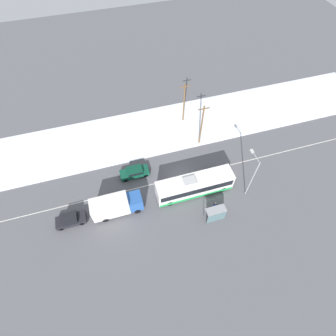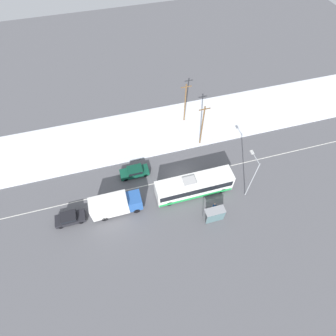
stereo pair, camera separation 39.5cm
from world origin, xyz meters
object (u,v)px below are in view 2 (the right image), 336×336
(parked_car_near_truck, at_px, (70,218))
(utility_pole_snowlot, at_px, (185,103))
(pedestrian_at_stop, at_px, (214,206))
(streetlamp, at_px, (252,174))
(sedan_car, at_px, (135,171))
(utility_pole_roadside, at_px, (202,125))
(box_truck, at_px, (115,205))
(city_bus, at_px, (194,186))
(bus_shelter, at_px, (215,215))

(parked_car_near_truck, xyz_separation_m, utility_pole_snowlot, (21.03, 14.58, 3.32))
(pedestrian_at_stop, relative_size, streetlamp, 0.20)
(sedan_car, distance_m, parked_car_near_truck, 11.36)
(utility_pole_roadside, height_order, utility_pole_snowlot, utility_pole_roadside)
(sedan_car, bearing_deg, box_truck, 55.65)
(streetlamp, bearing_deg, sedan_car, 153.62)
(sedan_car, relative_size, pedestrian_at_stop, 2.81)
(city_bus, distance_m, parked_car_near_truck, 17.85)
(box_truck, bearing_deg, pedestrian_at_stop, -14.44)
(box_truck, xyz_separation_m, sedan_car, (3.70, 5.42, -0.98))
(box_truck, bearing_deg, utility_pole_snowlot, 45.23)
(pedestrian_at_stop, relative_size, bus_shelter, 0.58)
(parked_car_near_truck, distance_m, bus_shelter, 19.85)
(bus_shelter, bearing_deg, sedan_car, 130.88)
(sedan_car, bearing_deg, pedestrian_at_stop, 137.46)
(pedestrian_at_stop, bearing_deg, box_truck, 165.56)
(box_truck, bearing_deg, utility_pole_roadside, 29.54)
(pedestrian_at_stop, height_order, utility_pole_snowlot, utility_pole_snowlot)
(parked_car_near_truck, height_order, streetlamp, streetlamp)
(pedestrian_at_stop, xyz_separation_m, bus_shelter, (-0.60, -1.60, 0.71))
(box_truck, xyz_separation_m, utility_pole_roadside, (15.59, 8.83, 2.45))
(pedestrian_at_stop, distance_m, streetlamp, 6.78)
(sedan_car, distance_m, streetlamp, 17.25)
(box_truck, relative_size, pedestrian_at_stop, 4.45)
(city_bus, relative_size, pedestrian_at_stop, 7.15)
(parked_car_near_truck, bearing_deg, bus_shelter, -15.26)
(bus_shelter, height_order, streetlamp, streetlamp)
(box_truck, distance_m, streetlamp, 19.09)
(parked_car_near_truck, xyz_separation_m, pedestrian_at_stop, (19.73, -3.62, 0.16))
(parked_car_near_truck, relative_size, bus_shelter, 1.48)
(city_bus, bearing_deg, utility_pole_snowlot, 77.75)
(city_bus, distance_m, box_truck, 11.44)
(sedan_car, xyz_separation_m, parked_car_near_truck, (-10.09, -5.23, -0.01))
(city_bus, xyz_separation_m, bus_shelter, (1.31, -5.04, -0.05))
(city_bus, xyz_separation_m, utility_pole_snowlot, (3.21, 14.76, 2.41))
(sedan_car, distance_m, utility_pole_roadside, 12.83)
(bus_shelter, bearing_deg, utility_pole_roadside, 78.43)
(streetlamp, xyz_separation_m, utility_pole_roadside, (-3.14, 10.87, -0.61))
(sedan_car, relative_size, parked_car_near_truck, 1.09)
(utility_pole_snowlot, bearing_deg, city_bus, -102.25)
(bus_shelter, xyz_separation_m, utility_pole_snowlot, (1.90, 19.80, 2.45))
(parked_car_near_truck, relative_size, pedestrian_at_stop, 2.57)
(city_bus, height_order, utility_pole_snowlot, utility_pole_snowlot)
(city_bus, xyz_separation_m, parked_car_near_truck, (-17.82, 0.18, -0.92))
(city_bus, distance_m, streetlamp, 8.19)
(streetlamp, bearing_deg, utility_pole_snowlot, 103.67)
(city_bus, bearing_deg, box_truck, -179.99)
(bus_shelter, bearing_deg, box_truck, 158.46)
(pedestrian_at_stop, distance_m, bus_shelter, 1.85)
(city_bus, distance_m, sedan_car, 9.49)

